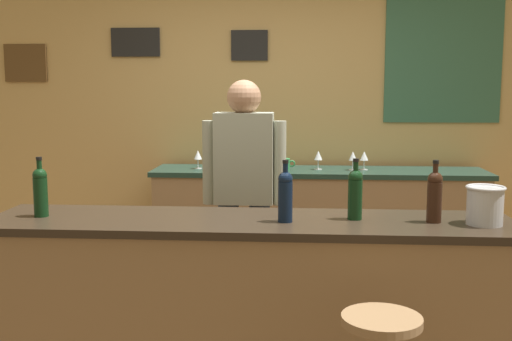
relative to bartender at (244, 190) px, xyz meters
name	(u,v)px	position (x,y,z in m)	size (l,w,h in m)	color
back_wall	(275,106)	(0.12, 1.67, 0.48)	(6.00, 0.09, 2.80)	tan
bar_counter	(249,307)	(0.10, -0.76, -0.47)	(2.64, 0.60, 0.92)	olive
side_counter	(318,223)	(0.50, 1.29, -0.48)	(2.73, 0.56, 0.90)	olive
bartender	(244,190)	(0.00, 0.00, 0.00)	(0.52, 0.21, 1.62)	#384766
wine_bottle_a	(40,190)	(-0.97, -0.77, 0.12)	(0.07, 0.07, 0.31)	black
wine_bottle_b	(285,194)	(0.28, -0.81, 0.12)	(0.07, 0.07, 0.31)	black
wine_bottle_c	(355,192)	(0.62, -0.72, 0.12)	(0.07, 0.07, 0.31)	black
wine_bottle_d	(435,195)	(1.00, -0.76, 0.12)	(0.07, 0.07, 0.31)	black
ice_bucket	(485,204)	(1.23, -0.80, 0.08)	(0.19, 0.19, 0.19)	#B7BABF
wine_glass_a	(198,156)	(-0.50, 1.27, 0.07)	(0.07, 0.07, 0.16)	silver
wine_glass_b	(272,156)	(0.11, 1.30, 0.07)	(0.07, 0.07, 0.16)	silver
wine_glass_c	(318,156)	(0.49, 1.30, 0.07)	(0.07, 0.07, 0.16)	silver
wine_glass_d	(353,157)	(0.77, 1.28, 0.07)	(0.07, 0.07, 0.16)	silver
wine_glass_e	(364,157)	(0.86, 1.30, 0.07)	(0.07, 0.07, 0.16)	silver
coffee_mug	(285,164)	(0.22, 1.25, 0.01)	(0.12, 0.08, 0.09)	#338C4C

